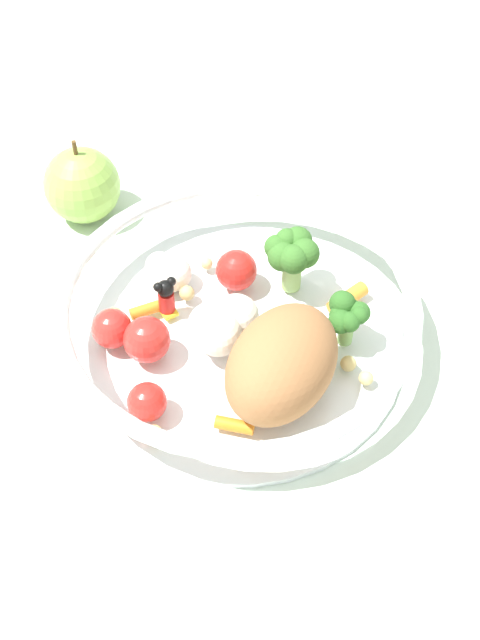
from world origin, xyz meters
name	(u,v)px	position (x,y,z in m)	size (l,w,h in m)	color
ground_plane	(248,336)	(0.00, 0.00, 0.00)	(2.40, 2.40, 0.00)	silver
food_container	(243,324)	(-0.01, 0.01, 0.03)	(0.26, 0.26, 0.07)	white
loose_apple	(82,185)	(0.19, 0.06, 0.03)	(0.06, 0.06, 0.08)	#8CB74C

